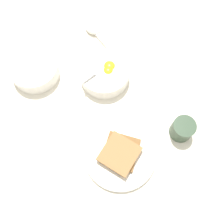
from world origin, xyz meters
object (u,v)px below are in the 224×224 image
soup_spoon (95,31)px  congee_bowl (35,69)px  toast_plate (120,155)px  drinking_cup (182,129)px  toast_sandwich (120,153)px  egg_bowl (105,74)px

soup_spoon → congee_bowl: (-0.00, -0.26, 0.02)m
soup_spoon → congee_bowl: congee_bowl is taller
toast_plate → drinking_cup: 0.20m
toast_sandwich → drinking_cup: 0.20m
soup_spoon → drinking_cup: bearing=-5.3°
toast_plate → soup_spoon: (-0.40, 0.23, 0.00)m
drinking_cup → congee_bowl: bearing=-155.4°
egg_bowl → congee_bowl: size_ratio=1.02×
toast_sandwich → congee_bowl: bearing=-176.3°
toast_sandwich → soup_spoon: toast_sandwich is taller
toast_plate → congee_bowl: (-0.40, -0.02, 0.02)m
soup_spoon → drinking_cup: drinking_cup is taller
toast_plate → egg_bowl: bearing=148.9°
egg_bowl → toast_plate: (0.23, -0.14, -0.02)m
egg_bowl → congee_bowl: egg_bowl is taller
toast_plate → soup_spoon: 0.46m
congee_bowl → egg_bowl: bearing=44.7°
soup_spoon → drinking_cup: 0.47m
toast_sandwich → congee_bowl: size_ratio=0.88×
soup_spoon → toast_sandwich: bearing=-30.6°
toast_plate → drinking_cup: drinking_cup is taller
soup_spoon → drinking_cup: size_ratio=2.32×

